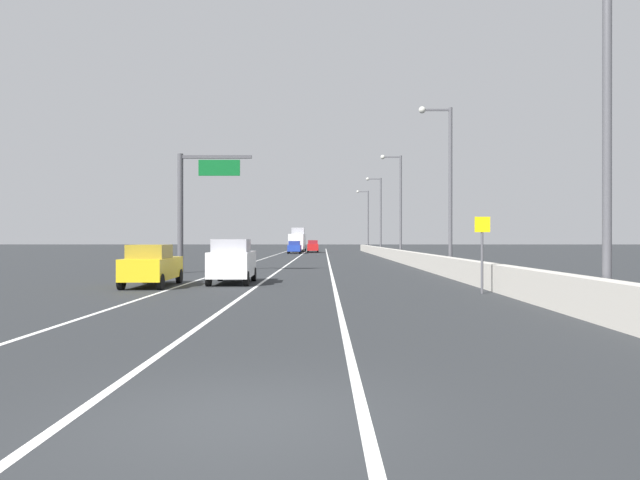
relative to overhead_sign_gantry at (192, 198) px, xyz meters
The scene contains 17 objects.
ground_plane 35.62m from the overhead_sign_gantry, 78.14° to the left, with size 320.00×320.00×0.00m, color #26282B.
lane_stripe_left 26.04m from the overhead_sign_gantry, 86.07° to the left, with size 0.16×130.00×0.00m, color silver.
lane_stripe_center 26.51m from the overhead_sign_gantry, 78.37° to the left, with size 0.16×130.00×0.00m, color silver.
lane_stripe_right 27.42m from the overhead_sign_gantry, 71.08° to the left, with size 0.16×130.00×0.00m, color silver.
jersey_barrier_right 19.11m from the overhead_sign_gantry, 34.46° to the left, with size 0.60×120.00×1.10m, color #B2ADA3.
overhead_sign_gantry is the anchor object (origin of this frame).
speed_advisory_sign 20.14m from the overhead_sign_gantry, 43.37° to the right, with size 0.60×0.11×3.00m.
lamp_post_right_near 25.95m from the overhead_sign_gantry, 52.71° to the right, with size 2.14×0.44×10.58m.
lamp_post_right_second 16.17m from the overhead_sign_gantry, ahead, with size 2.14×0.44×10.58m.
lamp_post_right_third 26.88m from the overhead_sign_gantry, 54.05° to the left, with size 2.14×0.44×10.58m.
lamp_post_right_fourth 45.76m from the overhead_sign_gantry, 69.73° to the left, with size 2.14×0.44×10.58m.
lamp_post_right_fifth 66.01m from the overhead_sign_gantry, 76.19° to the left, with size 2.14×0.44×10.58m.
car_blue_0 48.66m from the overhead_sign_gantry, 85.26° to the left, with size 1.93×4.26×1.86m.
car_yellow_1 11.09m from the overhead_sign_gantry, 86.92° to the right, with size 1.99×4.64×1.88m.
car_white_2 10.21m from the overhead_sign_gantry, 65.80° to the right, with size 2.01×4.31×2.12m.
car_red_3 55.40m from the overhead_sign_gantry, 83.17° to the left, with size 1.85×4.14×1.96m.
box_truck 59.79m from the overhead_sign_gantry, 86.22° to the left, with size 2.61×8.76×4.05m.
Camera 1 is at (1.02, -6.88, 2.13)m, focal length 32.52 mm.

